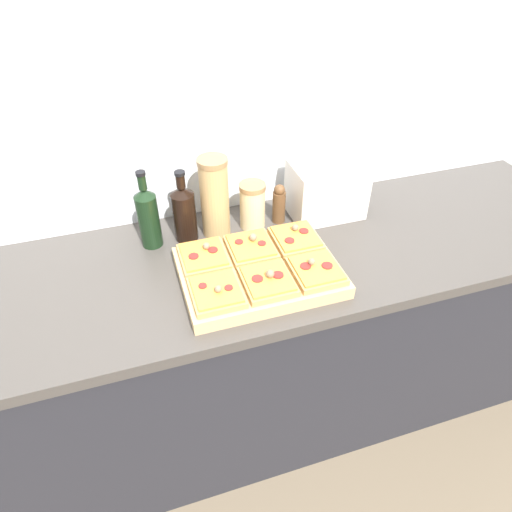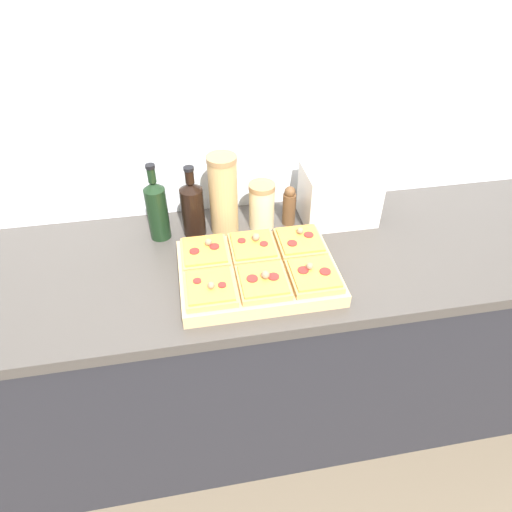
{
  "view_description": "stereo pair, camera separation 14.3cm",
  "coord_description": "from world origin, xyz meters",
  "px_view_note": "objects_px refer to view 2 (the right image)",
  "views": [
    {
      "loc": [
        -0.33,
        -0.81,
        1.87
      ],
      "look_at": [
        0.01,
        0.25,
        0.97
      ],
      "focal_mm": 32.0,
      "sensor_mm": 36.0,
      "label": 1
    },
    {
      "loc": [
        -0.19,
        -0.84,
        1.87
      ],
      "look_at": [
        0.01,
        0.25,
        0.97
      ],
      "focal_mm": 32.0,
      "sensor_mm": 36.0,
      "label": 2
    }
  ],
  "objects_px": {
    "olive_oil_bottle": "(157,209)",
    "wine_bottle": "(193,207)",
    "grain_jar_short": "(262,206)",
    "toaster_oven": "(339,194)",
    "grain_jar_tall": "(223,195)",
    "cutting_board": "(258,272)",
    "pepper_mill": "(289,206)"
  },
  "relations": [
    {
      "from": "grain_jar_tall",
      "to": "toaster_oven",
      "type": "distance_m",
      "value": 0.42
    },
    {
      "from": "cutting_board",
      "to": "grain_jar_short",
      "type": "height_order",
      "value": "grain_jar_short"
    },
    {
      "from": "wine_bottle",
      "to": "grain_jar_tall",
      "type": "distance_m",
      "value": 0.11
    },
    {
      "from": "grain_jar_short",
      "to": "toaster_oven",
      "type": "relative_size",
      "value": 0.6
    },
    {
      "from": "cutting_board",
      "to": "grain_jar_short",
      "type": "distance_m",
      "value": 0.29
    },
    {
      "from": "olive_oil_bottle",
      "to": "pepper_mill",
      "type": "bearing_deg",
      "value": 0.0
    },
    {
      "from": "olive_oil_bottle",
      "to": "pepper_mill",
      "type": "distance_m",
      "value": 0.46
    },
    {
      "from": "olive_oil_bottle",
      "to": "wine_bottle",
      "type": "height_order",
      "value": "olive_oil_bottle"
    },
    {
      "from": "grain_jar_tall",
      "to": "pepper_mill",
      "type": "relative_size",
      "value": 1.91
    },
    {
      "from": "olive_oil_bottle",
      "to": "grain_jar_tall",
      "type": "xyz_separation_m",
      "value": [
        0.23,
        0.0,
        0.03
      ]
    },
    {
      "from": "olive_oil_bottle",
      "to": "grain_jar_short",
      "type": "distance_m",
      "value": 0.36
    },
    {
      "from": "toaster_oven",
      "to": "olive_oil_bottle",
      "type": "bearing_deg",
      "value": 179.92
    },
    {
      "from": "olive_oil_bottle",
      "to": "pepper_mill",
      "type": "relative_size",
      "value": 1.85
    },
    {
      "from": "wine_bottle",
      "to": "grain_jar_tall",
      "type": "xyz_separation_m",
      "value": [
        0.11,
        0.0,
        0.04
      ]
    },
    {
      "from": "cutting_board",
      "to": "toaster_oven",
      "type": "height_order",
      "value": "toaster_oven"
    },
    {
      "from": "grain_jar_short",
      "to": "olive_oil_bottle",
      "type": "bearing_deg",
      "value": -180.0
    },
    {
      "from": "grain_jar_short",
      "to": "toaster_oven",
      "type": "distance_m",
      "value": 0.28
    },
    {
      "from": "olive_oil_bottle",
      "to": "toaster_oven",
      "type": "height_order",
      "value": "olive_oil_bottle"
    },
    {
      "from": "wine_bottle",
      "to": "toaster_oven",
      "type": "height_order",
      "value": "wine_bottle"
    },
    {
      "from": "grain_jar_short",
      "to": "pepper_mill",
      "type": "bearing_deg",
      "value": 0.0
    },
    {
      "from": "grain_jar_short",
      "to": "pepper_mill",
      "type": "xyz_separation_m",
      "value": [
        0.1,
        0.0,
        -0.01
      ]
    },
    {
      "from": "toaster_oven",
      "to": "grain_jar_short",
      "type": "bearing_deg",
      "value": 179.83
    },
    {
      "from": "cutting_board",
      "to": "grain_jar_tall",
      "type": "distance_m",
      "value": 0.31
    },
    {
      "from": "grain_jar_tall",
      "to": "wine_bottle",
      "type": "bearing_deg",
      "value": 180.0
    },
    {
      "from": "pepper_mill",
      "to": "wine_bottle",
      "type": "bearing_deg",
      "value": -180.0
    },
    {
      "from": "toaster_oven",
      "to": "wine_bottle",
      "type": "bearing_deg",
      "value": 179.91
    },
    {
      "from": "cutting_board",
      "to": "grain_jar_tall",
      "type": "xyz_separation_m",
      "value": [
        -0.07,
        0.28,
        0.12
      ]
    },
    {
      "from": "cutting_board",
      "to": "pepper_mill",
      "type": "bearing_deg",
      "value": 59.17
    },
    {
      "from": "cutting_board",
      "to": "grain_jar_short",
      "type": "xyz_separation_m",
      "value": [
        0.07,
        0.28,
        0.06
      ]
    },
    {
      "from": "cutting_board",
      "to": "pepper_mill",
      "type": "distance_m",
      "value": 0.33
    },
    {
      "from": "olive_oil_bottle",
      "to": "toaster_oven",
      "type": "xyz_separation_m",
      "value": [
        0.65,
        -0.0,
        -0.01
      ]
    },
    {
      "from": "cutting_board",
      "to": "wine_bottle",
      "type": "distance_m",
      "value": 0.34
    }
  ]
}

